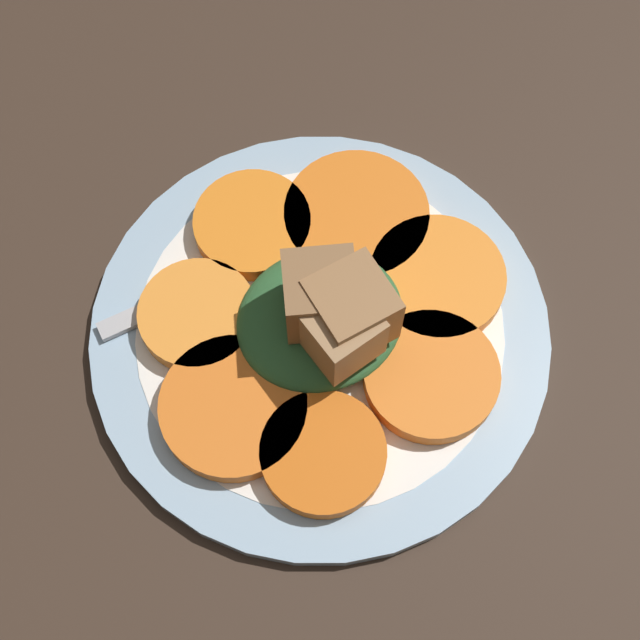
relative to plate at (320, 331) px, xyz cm
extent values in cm
cube|color=#38281E|center=(0.00, 0.00, -1.52)|extent=(120.00, 120.00, 2.00)
cylinder|color=#99B7D1|center=(0.00, 0.00, -0.02)|extent=(25.97, 25.97, 1.00)
cylinder|color=white|center=(0.00, 0.00, 0.03)|extent=(20.77, 20.77, 1.00)
cylinder|color=orange|center=(-3.83, 5.62, 1.18)|extent=(7.39, 7.39, 1.20)
cylinder|color=orange|center=(-7.15, 0.72, 1.18)|extent=(7.75, 7.75, 1.20)
cylinder|color=orange|center=(-5.10, -5.00, 1.18)|extent=(8.50, 8.50, 1.20)
cylinder|color=orange|center=(0.52, -7.40, 1.18)|extent=(6.86, 6.86, 1.20)
cylinder|color=orange|center=(5.80, -3.63, 1.18)|extent=(6.60, 6.60, 1.20)
cylinder|color=orange|center=(6.39, 2.16, 1.18)|extent=(7.94, 7.94, 1.20)
cylinder|color=#D76115|center=(3.37, 6.64, 1.18)|extent=(6.66, 6.66, 1.20)
ellipsoid|color=#2D6033|center=(0.00, 0.00, 1.79)|extent=(9.38, 8.44, 2.41)
cube|color=olive|center=(-0.99, 1.53, 4.93)|extent=(3.98, 3.98, 3.86)
cube|color=brown|center=(0.37, -0.16, 4.86)|extent=(4.89, 4.89, 3.74)
cube|color=#9E754C|center=(-0.30, 2.31, 4.70)|extent=(3.86, 3.86, 3.41)
cube|color=#B2B2B7|center=(5.05, -5.29, 0.78)|extent=(12.06, 1.36, 0.40)
cube|color=#B2B2B7|center=(-1.70, -5.14, 0.78)|extent=(1.51, 2.34, 0.40)
cube|color=#B2B2B7|center=(-4.82, -6.08, 0.78)|extent=(4.75, 0.41, 0.40)
cube|color=#B2B2B7|center=(-4.81, -5.41, 0.78)|extent=(4.75, 0.41, 0.40)
cube|color=#B2B2B7|center=(-4.79, -4.74, 0.78)|extent=(4.75, 0.41, 0.40)
cube|color=#B2B2B7|center=(-4.78, -4.07, 0.78)|extent=(4.75, 0.41, 0.40)
camera|label=1|loc=(9.29, 17.36, 46.56)|focal=50.00mm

